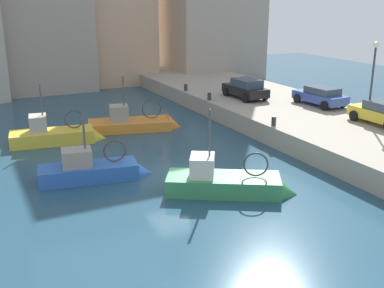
# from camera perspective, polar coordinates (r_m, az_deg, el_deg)

# --- Properties ---
(water_surface) EXTENTS (80.00, 80.00, 0.00)m
(water_surface) POSITION_cam_1_polar(r_m,az_deg,el_deg) (23.39, -2.05, -3.86)
(water_surface) COLOR navy
(water_surface) RESTS_ON ground
(quay_wall) EXTENTS (9.00, 56.00, 1.20)m
(quay_wall) POSITION_cam_1_polar(r_m,az_deg,el_deg) (29.59, 18.64, 1.05)
(quay_wall) COLOR #9E9384
(quay_wall) RESTS_ON ground
(fishing_boat_blue) EXTENTS (5.65, 2.51, 4.01)m
(fishing_boat_blue) POSITION_cam_1_polar(r_m,az_deg,el_deg) (23.39, -11.73, -3.86)
(fishing_boat_blue) COLOR #2D60B7
(fishing_boat_blue) RESTS_ON ground
(fishing_boat_orange) EXTENTS (6.48, 3.46, 4.54)m
(fishing_boat_orange) POSITION_cam_1_polar(r_m,az_deg,el_deg) (31.64, -6.83, 2.01)
(fishing_boat_orange) COLOR orange
(fishing_boat_orange) RESTS_ON ground
(fishing_boat_green) EXTENTS (5.94, 4.52, 4.71)m
(fishing_boat_green) POSITION_cam_1_polar(r_m,az_deg,el_deg) (21.43, 4.62, -5.61)
(fishing_boat_green) COLOR #388951
(fishing_boat_green) RESTS_ON ground
(fishing_boat_yellow) EXTENTS (5.85, 2.66, 4.49)m
(fishing_boat_yellow) POSITION_cam_1_polar(r_m,az_deg,el_deg) (29.70, -15.99, 0.40)
(fishing_boat_yellow) COLOR gold
(fishing_boat_yellow) RESTS_ON ground
(parked_car_black) EXTENTS (2.02, 3.95, 1.48)m
(parked_car_black) POSITION_cam_1_polar(r_m,az_deg,el_deg) (35.53, 6.54, 6.74)
(parked_car_black) COLOR black
(parked_car_black) RESTS_ON quay_wall
(parked_car_blue) EXTENTS (2.11, 4.03, 1.32)m
(parked_car_blue) POSITION_cam_1_polar(r_m,az_deg,el_deg) (34.16, 15.37, 5.69)
(parked_car_blue) COLOR #334C9E
(parked_car_blue) RESTS_ON quay_wall
(parked_car_yellow) EXTENTS (1.87, 3.94, 1.40)m
(parked_car_yellow) POSITION_cam_1_polar(r_m,az_deg,el_deg) (30.09, 22.15, 3.54)
(parked_car_yellow) COLOR gold
(parked_car_yellow) RESTS_ON quay_wall
(mooring_bollard_south) EXTENTS (0.28, 0.28, 0.55)m
(mooring_bollard_south) POSITION_cam_1_polar(r_m,az_deg,el_deg) (28.16, 9.93, 2.76)
(mooring_bollard_south) COLOR #2D2D33
(mooring_bollard_south) RESTS_ON quay_wall
(mooring_bollard_mid) EXTENTS (0.28, 0.28, 0.55)m
(mooring_bollard_mid) POSITION_cam_1_polar(r_m,az_deg,el_deg) (34.74, 2.12, 5.80)
(mooring_bollard_mid) COLOR #2D2D33
(mooring_bollard_mid) RESTS_ON quay_wall
(mooring_bollard_north) EXTENTS (0.28, 0.28, 0.55)m
(mooring_bollard_north) POSITION_cam_1_polar(r_m,az_deg,el_deg) (38.23, -0.77, 6.89)
(mooring_bollard_north) COLOR #2D2D33
(mooring_bollard_north) RESTS_ON quay_wall
(quay_streetlamp) EXTENTS (0.36, 0.36, 4.83)m
(quay_streetlamp) POSITION_cam_1_polar(r_m,az_deg,el_deg) (29.99, 21.21, 8.56)
(quay_streetlamp) COLOR #38383D
(quay_streetlamp) RESTS_ON quay_wall
(waterfront_building_west_mid) EXTENTS (7.34, 7.73, 15.67)m
(waterfront_building_west_mid) POSITION_cam_1_polar(r_m,az_deg,el_deg) (49.59, -9.76, 16.50)
(waterfront_building_west_mid) COLOR tan
(waterfront_building_west_mid) RESTS_ON ground
(waterfront_building_central) EXTENTS (8.75, 8.46, 14.97)m
(waterfront_building_central) POSITION_cam_1_polar(r_m,az_deg,el_deg) (47.40, -18.17, 15.46)
(waterfront_building_central) COLOR #A39384
(waterfront_building_central) RESTS_ON ground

